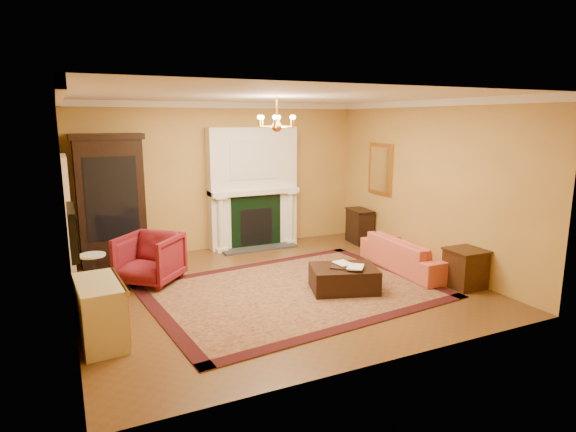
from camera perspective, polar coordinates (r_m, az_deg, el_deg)
floor at (r=7.87m, az=-1.25°, el=-8.46°), size 6.00×5.50×0.02m
ceiling at (r=7.41m, az=-1.36°, el=14.09°), size 6.00×5.50×0.02m
wall_back at (r=10.05m, az=-7.76°, el=4.67°), size 6.00×0.02×3.00m
wall_front at (r=5.14m, az=11.36°, el=-1.92°), size 6.00×0.02×3.00m
wall_left at (r=6.86m, az=-24.93°, el=0.56°), size 0.02×5.50×3.00m
wall_right at (r=9.13m, az=16.26°, el=3.64°), size 0.02×5.50×3.00m
fireplace at (r=10.11m, az=-4.14°, el=3.04°), size 1.90×0.70×2.50m
crown_molding at (r=8.28m, az=-4.12°, el=13.30°), size 6.00×5.50×0.12m
doorway at (r=8.61m, az=-24.48°, el=-0.46°), size 0.08×1.05×2.10m
tv_panel at (r=6.30m, az=-24.16°, el=-1.66°), size 0.09×0.95×0.58m
gilt_mirror at (r=10.16m, az=10.89°, el=5.49°), size 0.06×0.76×1.05m
chandelier at (r=7.40m, az=-1.34°, el=10.98°), size 0.63×0.55×0.53m
oriental_rug at (r=7.66m, az=0.54°, el=-8.87°), size 4.61×3.64×0.02m
china_cabinet at (r=9.40m, az=-20.25°, el=1.46°), size 1.16×0.55×2.31m
wingback_armchair at (r=8.22m, az=-16.08°, el=-4.64°), size 1.21×1.21×0.91m
pedestal_table at (r=7.82m, az=-22.06°, el=-6.27°), size 0.39×0.39×0.69m
commode at (r=6.33m, az=-21.38°, el=-10.55°), size 0.55×1.05×0.76m
coral_sofa at (r=8.86m, az=14.18°, el=-3.78°), size 0.66×2.03×0.79m
end_table at (r=8.26m, az=20.25°, el=-5.94°), size 0.53×0.53×0.60m
console_table at (r=10.61m, az=8.47°, el=-1.26°), size 0.44×0.68×0.72m
leather_ottoman at (r=7.67m, az=6.63°, el=-7.37°), size 1.19×1.01×0.38m
ottoman_tray at (r=7.59m, az=6.75°, el=-5.98°), size 0.52×0.51×0.03m
book_a at (r=7.55m, az=5.85°, el=-4.76°), size 0.22×0.04×0.30m
book_b at (r=7.47m, az=7.12°, el=-4.86°), size 0.20×0.17×0.32m
topiary_left at (r=9.85m, az=-7.06°, el=4.44°), size 0.17×0.17×0.46m
topiary_right at (r=10.33m, az=-0.11°, el=4.90°), size 0.18×0.18×0.47m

